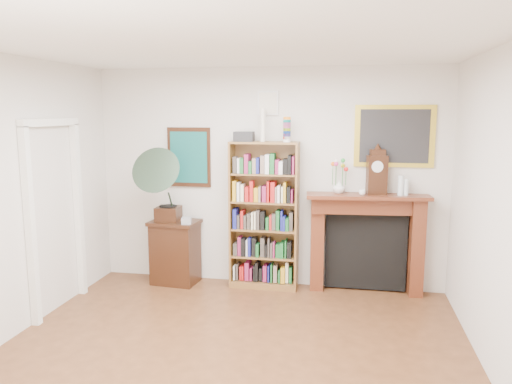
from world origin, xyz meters
TOP-DOWN VIEW (x-y plane):
  - room at (0.00, 0.00)m, footprint 4.51×5.01m
  - door_casing at (-2.21, 1.20)m, footprint 0.08×1.02m
  - teal_poster at (-1.05, 2.48)m, footprint 0.58×0.04m
  - small_picture at (0.00, 2.48)m, footprint 0.26×0.04m
  - gilt_painting at (1.55, 2.48)m, footprint 0.95×0.04m
  - bookshelf at (-0.02, 2.33)m, footprint 0.86×0.31m
  - side_cabinet at (-1.19, 2.26)m, footprint 0.65×0.50m
  - fireplace at (1.26, 2.39)m, footprint 1.51×0.48m
  - gramophone at (-1.28, 2.11)m, footprint 0.63×0.77m
  - cd_stack at (-0.98, 2.13)m, footprint 0.14×0.14m
  - mantel_clock at (1.36, 2.37)m, footprint 0.26×0.18m
  - flower_vase at (0.91, 2.36)m, footprint 0.20×0.20m
  - teacup at (1.19, 2.27)m, footprint 0.10×0.10m
  - bottle_left at (1.64, 2.33)m, footprint 0.07×0.07m
  - bottle_right at (1.70, 2.35)m, footprint 0.06×0.06m

SIDE VIEW (x-z plane):
  - side_cabinet at x=-1.19m, z-range 0.00..0.84m
  - fireplace at x=1.26m, z-range 0.12..1.37m
  - cd_stack at x=-0.98m, z-range 0.84..0.92m
  - bookshelf at x=-0.02m, z-range -0.03..2.13m
  - door_casing at x=-2.21m, z-range 0.18..2.35m
  - teacup at x=1.19m, z-range 1.25..1.32m
  - flower_vase at x=0.91m, z-range 1.25..1.41m
  - bottle_right at x=1.70m, z-range 1.25..1.45m
  - bottle_left at x=1.64m, z-range 1.25..1.49m
  - gramophone at x=-1.28m, z-range 0.90..1.87m
  - room at x=0.00m, z-range -0.01..2.81m
  - mantel_clock at x=1.36m, z-range 1.24..1.79m
  - teal_poster at x=-1.05m, z-range 1.26..2.04m
  - gilt_painting at x=1.55m, z-range 1.58..2.33m
  - small_picture at x=0.00m, z-range 2.20..2.50m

